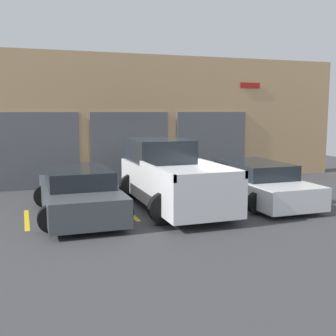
{
  "coord_description": "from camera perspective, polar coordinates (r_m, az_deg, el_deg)",
  "views": [
    {
      "loc": [
        -4.06,
        -12.47,
        2.78
      ],
      "look_at": [
        0.0,
        -0.83,
        1.1
      ],
      "focal_mm": 45.0,
      "sensor_mm": 36.0,
      "label": 1
    }
  ],
  "objects": [
    {
      "name": "ground_plane",
      "position": [
        13.41,
        -1.17,
        -4.21
      ],
      "size": [
        28.0,
        28.0,
        0.0
      ],
      "primitive_type": "plane",
      "color": "#3D3D3F"
    },
    {
      "name": "shophouse_building",
      "position": [
        16.28,
        -4.82,
        6.41
      ],
      "size": [
        17.77,
        0.68,
        4.89
      ],
      "color": "tan",
      "rests_on": "ground"
    },
    {
      "name": "pickup_truck",
      "position": [
        12.29,
        0.32,
        -1.12
      ],
      "size": [
        2.45,
        5.11,
        1.9
      ],
      "color": "white",
      "rests_on": "ground"
    },
    {
      "name": "sedan_white",
      "position": [
        13.23,
        11.73,
        -1.97
      ],
      "size": [
        2.18,
        4.65,
        1.22
      ],
      "color": "white",
      "rests_on": "ground"
    },
    {
      "name": "sedan_side",
      "position": [
        11.46,
        -11.99,
        -3.35
      ],
      "size": [
        2.26,
        4.42,
        1.27
      ],
      "color": "#474C51",
      "rests_on": "ground"
    },
    {
      "name": "parking_stripe_far_left",
      "position": [
        11.49,
        -18.59,
        -6.64
      ],
      "size": [
        0.12,
        2.2,
        0.01
      ],
      "primitive_type": "cube",
      "color": "gold",
      "rests_on": "ground"
    },
    {
      "name": "parking_stripe_left",
      "position": [
        11.8,
        -5.39,
        -5.88
      ],
      "size": [
        0.12,
        2.2,
        0.01
      ],
      "primitive_type": "cube",
      "color": "gold",
      "rests_on": "ground"
    },
    {
      "name": "parking_stripe_centre",
      "position": [
        12.69,
        6.5,
        -4.93
      ],
      "size": [
        0.12,
        2.2,
        0.01
      ],
      "primitive_type": "cube",
      "color": "gold",
      "rests_on": "ground"
    },
    {
      "name": "parking_stripe_right",
      "position": [
        14.05,
        16.44,
        -3.96
      ],
      "size": [
        0.12,
        2.2,
        0.01
      ],
      "primitive_type": "cube",
      "color": "gold",
      "rests_on": "ground"
    }
  ]
}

